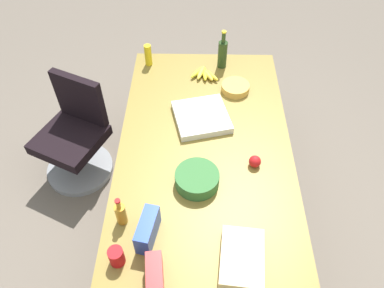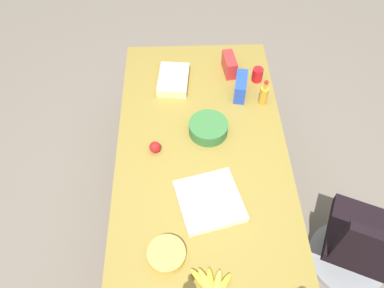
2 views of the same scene
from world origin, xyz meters
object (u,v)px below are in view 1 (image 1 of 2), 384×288
at_px(red_solo_cup, 116,256).
at_px(dressing_bottle, 121,213).
at_px(mustard_bottle, 148,55).
at_px(wine_bottle, 222,53).
at_px(pizza_box, 201,117).
at_px(chip_bowl, 235,88).
at_px(salad_bowl, 197,179).
at_px(apple_red, 255,161).
at_px(sheet_cake, 242,258).
at_px(chip_bag_blue, 148,230).
at_px(banana_bunch, 204,74).
at_px(conference_table, 205,165).
at_px(chip_bag_red, 155,276).
at_px(office_chair, 76,141).

relative_size(red_solo_cup, dressing_bottle, 0.53).
relative_size(red_solo_cup, mustard_bottle, 0.62).
bearing_deg(dressing_bottle, wine_bottle, 157.25).
bearing_deg(wine_bottle, dressing_bottle, -22.75).
distance_m(dressing_bottle, wine_bottle, 1.55).
bearing_deg(pizza_box, chip_bowl, 127.21).
bearing_deg(dressing_bottle, pizza_box, 151.66).
xyz_separation_m(dressing_bottle, chip_bowl, (-1.13, 0.69, -0.05)).
bearing_deg(red_solo_cup, chip_bowl, 153.44).
distance_m(salad_bowl, apple_red, 0.39).
distance_m(pizza_box, sheet_cake, 1.06).
bearing_deg(wine_bottle, chip_bag_blue, -16.25).
relative_size(chip_bag_blue, dressing_bottle, 1.06).
bearing_deg(banana_bunch, mustard_bottle, -107.92).
xyz_separation_m(apple_red, sheet_cake, (0.63, -0.12, -0.00)).
bearing_deg(sheet_cake, conference_table, -164.80).
relative_size(red_solo_cup, chip_bag_red, 0.55).
xyz_separation_m(office_chair, apple_red, (0.55, 1.35, 0.46)).
xyz_separation_m(chip_bag_red, wine_bottle, (-1.77, 0.38, 0.05)).
height_order(banana_bunch, dressing_bottle, dressing_bottle).
xyz_separation_m(chip_bag_blue, mustard_bottle, (-1.53, -0.15, 0.01)).
height_order(red_solo_cup, banana_bunch, red_solo_cup).
xyz_separation_m(apple_red, dressing_bottle, (0.41, -0.77, 0.04)).
xyz_separation_m(chip_bag_red, mustard_bottle, (-1.78, -0.21, 0.02)).
bearing_deg(dressing_bottle, red_solo_cup, 2.24).
relative_size(apple_red, chip_bag_red, 0.38).
bearing_deg(mustard_bottle, office_chair, -51.19).
bearing_deg(pizza_box, wine_bottle, 151.22).
xyz_separation_m(apple_red, chip_bag_red, (0.75, -0.56, 0.03)).
bearing_deg(salad_bowl, mustard_bottle, -161.04).
relative_size(salad_bowl, apple_red, 3.49).
height_order(conference_table, banana_bunch, banana_bunch).
bearing_deg(conference_table, wine_bottle, 171.93).
bearing_deg(pizza_box, conference_table, -10.20).
bearing_deg(salad_bowl, sheet_cake, 25.68).
relative_size(apple_red, pizza_box, 0.21).
xyz_separation_m(conference_table, chip_bag_blue, (0.55, -0.31, 0.14)).
height_order(office_chair, chip_bowl, office_chair).
xyz_separation_m(chip_bag_red, dressing_bottle, (-0.34, -0.21, 0.01)).
bearing_deg(office_chair, banana_bunch, 107.66).
bearing_deg(conference_table, mustard_bottle, -155.19).
distance_m(conference_table, salad_bowl, 0.23).
bearing_deg(mustard_bottle, chip_bowl, 65.47).
distance_m(mustard_bottle, sheet_cake, 1.78).
relative_size(chip_bag_red, chip_bag_blue, 0.91).
bearing_deg(office_chair, dressing_bottle, 31.14).
bearing_deg(office_chair, pizza_box, 81.48).
bearing_deg(conference_table, sheet_cake, 15.20).
bearing_deg(red_solo_cup, pizza_box, 157.76).
xyz_separation_m(chip_bag_blue, dressing_bottle, (-0.09, -0.16, 0.00)).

